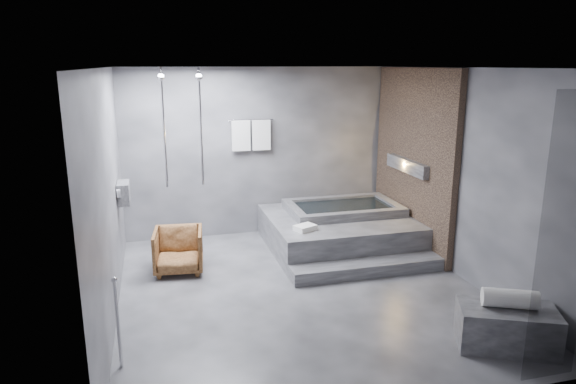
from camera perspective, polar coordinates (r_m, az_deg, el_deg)
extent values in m
plane|color=#333336|center=(6.75, 1.38, -10.88)|extent=(5.00, 5.00, 0.00)
cube|color=#555558|center=(6.12, 1.54, 13.64)|extent=(4.50, 5.00, 0.04)
cube|color=#3E3E44|center=(8.67, -3.20, 4.44)|extent=(4.50, 0.04, 2.80)
cube|color=#3E3E44|center=(4.05, 11.50, -7.12)|extent=(4.50, 0.04, 2.80)
cube|color=#3E3E44|center=(6.07, -19.40, -0.53)|extent=(0.04, 5.00, 2.80)
cube|color=#3E3E44|center=(7.23, 18.83, 1.78)|extent=(0.04, 5.00, 2.80)
cube|color=#82644C|center=(8.25, 13.73, 3.58)|extent=(0.10, 2.40, 2.78)
cube|color=#FF9938|center=(8.23, 13.20, 2.87)|extent=(0.14, 1.20, 0.20)
cube|color=gray|center=(7.49, -17.79, -0.10)|extent=(0.16, 0.42, 0.30)
imported|color=beige|center=(7.40, -17.72, -0.61)|extent=(0.08, 0.08, 0.21)
imported|color=beige|center=(7.60, -17.64, -0.45)|extent=(0.07, 0.07, 0.15)
cylinder|color=silver|center=(8.01, -9.66, 7.09)|extent=(0.04, 0.04, 1.80)
cylinder|color=silver|center=(7.98, -13.62, 6.87)|extent=(0.04, 0.04, 1.80)
cylinder|color=silver|center=(8.50, -4.17, 7.99)|extent=(0.75, 0.02, 0.02)
cube|color=white|center=(8.48, -5.25, 6.25)|extent=(0.30, 0.06, 0.50)
cube|color=white|center=(8.55, -2.99, 6.35)|extent=(0.30, 0.06, 0.50)
cylinder|color=silver|center=(5.26, -18.36, -13.77)|extent=(0.04, 0.04, 0.90)
cube|color=black|center=(5.03, 28.39, -4.97)|extent=(0.55, 0.01, 2.60)
cube|color=#39393B|center=(8.25, 5.60, -4.35)|extent=(2.20, 2.00, 0.50)
cube|color=#39393B|center=(7.28, 8.83, -8.35)|extent=(2.20, 0.36, 0.18)
cube|color=#353537|center=(5.89, 23.12, -13.67)|extent=(1.09, 0.88, 0.43)
imported|color=#412410|center=(7.38, -12.07, -6.36)|extent=(0.73, 0.75, 0.62)
cylinder|color=white|center=(5.78, 23.44, -10.81)|extent=(0.57, 0.41, 0.19)
cube|color=white|center=(7.44, 1.93, -3.99)|extent=(0.36, 0.32, 0.08)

